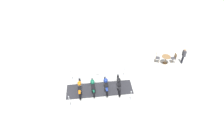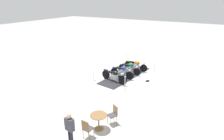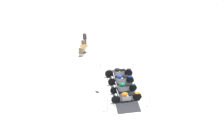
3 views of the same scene
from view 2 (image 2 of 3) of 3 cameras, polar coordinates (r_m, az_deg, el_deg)
The scene contains 15 objects.
ground_plane at distance 15.70m, azimuth 4.00°, elevation -1.66°, with size 80.00×80.00×0.00m, color silver.
display_platform at distance 15.70m, azimuth 4.00°, elevation -1.59°, with size 5.32×1.61×0.04m, color #28282D.
motorcycle_black at distance 14.31m, azimuth 0.69°, elevation -1.73°, with size 2.31×0.75×1.00m.
motorcycle_navy at distance 15.10m, azimuth 3.06°, elevation -0.49°, with size 2.10×0.77×0.94m.
motorcycle_forest at distance 15.91m, azimuth 5.19°, elevation 0.64°, with size 2.07×0.63×0.92m.
motorcycle_copper at distance 16.77m, azimuth 7.07°, elevation 1.42°, with size 2.20×0.74×0.94m.
stanchion_left_front at distance 14.76m, azimuth -5.54°, elevation -1.88°, with size 0.34×0.34×1.02m.
stanchion_right_rear at distance 16.79m, azimuth 12.43°, elevation 0.70°, with size 0.31×0.31×1.06m.
stanchion_left_rear at distance 18.10m, azimuth 4.18°, elevation 2.57°, with size 0.32×0.32×1.09m.
stanchion_right_front at distance 13.12m, azimuth 3.82°, elevation -4.80°, with size 0.36×0.36×1.06m.
info_placard at distance 14.87m, azimuth 10.39°, elevation -2.99°, with size 0.28×0.37×0.22m.
cafe_table at distance 9.40m, azimuth -3.99°, elevation -14.07°, with size 0.81×0.81×0.78m.
cafe_chair_near_table at distance 8.90m, azimuth -7.39°, elevation -16.62°, with size 0.43×0.43×0.98m.
cafe_chair_across_table at distance 9.74m, azimuth 0.42°, elevation -12.75°, with size 0.54×0.54×0.99m.
bystander_person at distance 8.39m, azimuth -12.37°, elevation -16.21°, with size 0.43×0.28×1.61m.
Camera 2 is at (6.34, -13.09, 5.91)m, focal length 30.94 mm.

